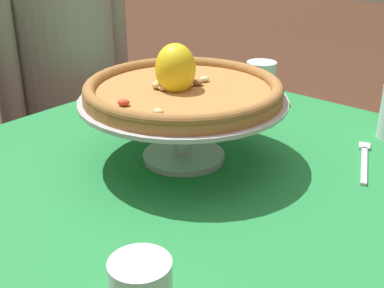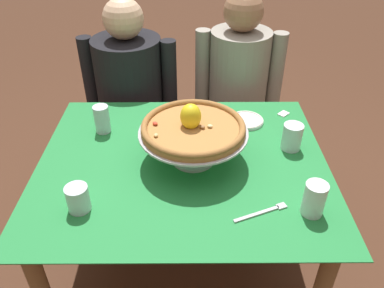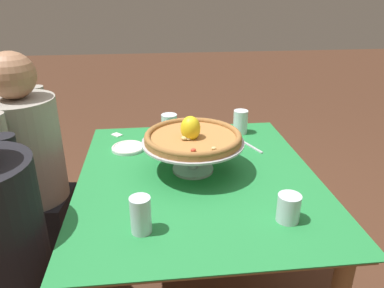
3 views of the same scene
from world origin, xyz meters
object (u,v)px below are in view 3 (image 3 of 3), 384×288
at_px(water_glass_back_left, 141,217).
at_px(water_glass_side_right, 169,126).
at_px(water_glass_front_left, 288,210).
at_px(sugar_packet, 117,135).
at_px(diner_right, 33,182).
at_px(dinner_fork, 247,144).
at_px(pizza, 193,136).
at_px(water_glass_front_right, 240,123).
at_px(pizza_stand, 193,148).
at_px(side_plate, 128,148).

height_order(water_glass_back_left, water_glass_side_right, water_glass_back_left).
relative_size(water_glass_front_left, sugar_packet, 1.87).
bearing_deg(diner_right, dinner_fork, -91.35).
bearing_deg(dinner_fork, water_glass_side_right, 65.47).
bearing_deg(water_glass_front_left, diner_right, 57.66).
xyz_separation_m(pizza, water_glass_side_right, (0.40, 0.07, -0.11)).
bearing_deg(water_glass_front_right, diner_right, 97.44).
xyz_separation_m(pizza_stand, pizza, (-0.00, 0.00, 0.05)).
bearing_deg(water_glass_back_left, pizza_stand, -27.94).
xyz_separation_m(water_glass_side_right, side_plate, (-0.16, 0.20, -0.04)).
bearing_deg(sugar_packet, water_glass_front_right, -93.11).
xyz_separation_m(side_plate, sugar_packet, (0.18, 0.07, -0.01)).
distance_m(water_glass_front_right, side_plate, 0.59).
height_order(pizza, water_glass_front_left, pizza).
xyz_separation_m(pizza_stand, dinner_fork, (0.23, -0.29, -0.10)).
distance_m(pizza_stand, side_plate, 0.38).
bearing_deg(water_glass_back_left, pizza, -27.88).
distance_m(pizza_stand, water_glass_front_right, 0.49).
height_order(water_glass_front_left, dinner_fork, water_glass_front_left).
bearing_deg(water_glass_front_left, pizza_stand, 35.06).
bearing_deg(water_glass_front_left, water_glass_front_right, -1.60).
bearing_deg(pizza_stand, dinner_fork, -51.45).
relative_size(water_glass_front_right, diner_right, 0.10).
bearing_deg(water_glass_side_right, sugar_packet, 84.42).
bearing_deg(diner_right, water_glass_front_left, -122.34).
bearing_deg(diner_right, sugar_packet, -66.89).
height_order(dinner_fork, sugar_packet, dinner_fork).
relative_size(water_glass_back_left, water_glass_front_left, 1.30).
bearing_deg(pizza_stand, water_glass_front_right, -36.63).
distance_m(water_glass_side_right, side_plate, 0.26).
distance_m(water_glass_back_left, dinner_fork, 0.80).
bearing_deg(pizza, water_glass_front_right, -36.66).
distance_m(water_glass_side_right, sugar_packet, 0.27).
distance_m(water_glass_front_right, dinner_fork, 0.17).
height_order(water_glass_side_right, side_plate, water_glass_side_right).
xyz_separation_m(pizza, dinner_fork, (0.23, -0.29, -0.15)).
distance_m(pizza, diner_right, 0.84).
height_order(pizza, side_plate, pizza).
relative_size(water_glass_front_right, side_plate, 0.78).
xyz_separation_m(water_glass_side_right, sugar_packet, (0.03, 0.27, -0.04)).
xyz_separation_m(pizza, water_glass_front_left, (-0.38, -0.27, -0.11)).
relative_size(pizza_stand, water_glass_front_left, 4.43).
height_order(water_glass_back_left, water_glass_front_left, water_glass_back_left).
bearing_deg(pizza, water_glass_front_left, -144.77).
bearing_deg(water_glass_back_left, water_glass_front_left, -89.17).
distance_m(water_glass_back_left, diner_right, 0.86).
height_order(pizza_stand, dinner_fork, pizza_stand).
xyz_separation_m(water_glass_front_left, diner_right, (0.64, 1.01, -0.19)).
relative_size(pizza_stand, water_glass_side_right, 3.75).
bearing_deg(water_glass_side_right, side_plate, 127.61).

